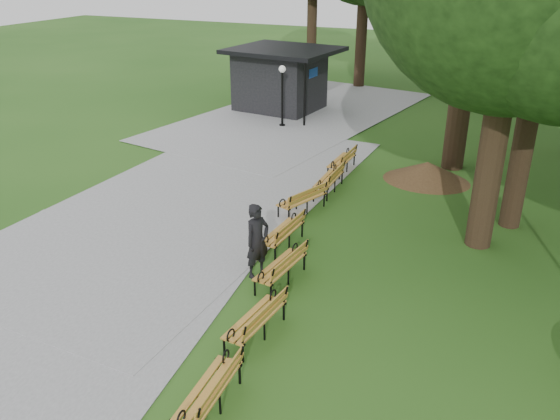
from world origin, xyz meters
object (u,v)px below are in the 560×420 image
at_px(bench_6, 342,161).
at_px(lamp_post, 282,82).
at_px(dirt_mound, 427,171).
at_px(bench_4, 302,199).
at_px(bench_5, 329,179).
at_px(person, 257,241).
at_px(kiosk, 280,79).
at_px(bench_0, 208,391).
at_px(bench_2, 280,266).
at_px(bench_3, 282,233).
at_px(bench_1, 255,319).

bearing_deg(bench_6, lamp_post, -135.35).
bearing_deg(bench_6, dirt_mound, 98.56).
relative_size(bench_4, bench_5, 1.00).
xyz_separation_m(person, kiosk, (-6.29, 15.48, 0.61)).
xyz_separation_m(bench_0, bench_6, (-1.67, 12.41, 0.00)).
bearing_deg(bench_0, bench_2, -175.49).
xyz_separation_m(kiosk, bench_0, (7.53, -19.99, -1.13)).
bearing_deg(dirt_mound, bench_6, -172.67).
xyz_separation_m(bench_5, bench_6, (-0.19, 1.94, 0.00)).
xyz_separation_m(kiosk, bench_3, (6.23, -13.86, -1.13)).
bearing_deg(bench_3, bench_1, 19.39).
bearing_deg(lamp_post, bench_1, -68.27).
relative_size(lamp_post, bench_6, 1.48).
distance_m(dirt_mound, bench_6, 3.06).
bearing_deg(bench_2, bench_1, 16.62).
bearing_deg(bench_4, bench_3, 28.83).
bearing_deg(dirt_mound, bench_1, -98.34).
height_order(kiosk, dirt_mound, kiosk).
bearing_deg(person, bench_6, 25.88).
relative_size(dirt_mound, bench_4, 1.34).
bearing_deg(dirt_mound, person, -107.42).
height_order(bench_4, bench_5, same).
bearing_deg(bench_0, kiosk, -162.48).
bearing_deg(bench_4, kiosk, -133.09).
relative_size(lamp_post, bench_3, 1.48).
relative_size(bench_0, bench_4, 1.00).
height_order(lamp_post, dirt_mound, lamp_post).
bearing_deg(bench_0, bench_3, -171.14).
distance_m(bench_1, bench_6, 10.28).
bearing_deg(lamp_post, person, -68.84).
xyz_separation_m(kiosk, dirt_mound, (8.89, -7.20, -1.22)).
bearing_deg(kiosk, person, -61.23).
distance_m(lamp_post, bench_0, 18.23).
bearing_deg(bench_5, bench_4, -6.48).
height_order(person, dirt_mound, person).
distance_m(bench_2, bench_3, 1.84).
bearing_deg(bench_6, person, 4.38).
distance_m(person, bench_3, 1.71).
relative_size(bench_0, bench_1, 1.00).
xyz_separation_m(person, dirt_mound, (2.60, 8.29, -0.61)).
height_order(bench_0, bench_6, same).
bearing_deg(bench_0, person, -167.74).
bearing_deg(bench_1, person, -149.55).
bearing_deg(bench_5, bench_2, 7.31).
xyz_separation_m(lamp_post, bench_4, (4.44, -8.60, -1.61)).
xyz_separation_m(bench_1, bench_6, (-1.49, 10.17, 0.00)).
distance_m(lamp_post, bench_5, 8.25).
bearing_deg(bench_6, kiosk, -141.13).
height_order(bench_5, bench_6, same).
distance_m(kiosk, dirt_mound, 11.50).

